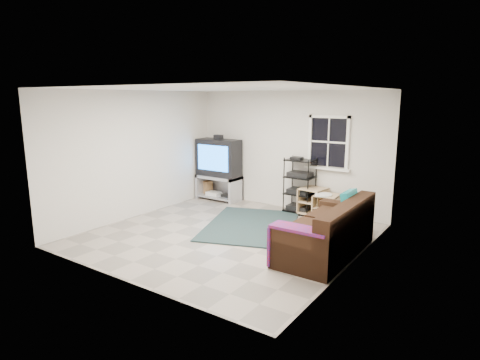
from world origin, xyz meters
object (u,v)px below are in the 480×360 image
Objects in this scene: tv_unit at (219,164)px; av_rack at (300,189)px; sofa at (328,234)px; side_table_left at (314,201)px; side_table_right at (327,205)px.

av_rack is (2.14, 0.05, -0.35)m from tv_unit.
side_table_left is at bearing 119.87° from sofa.
side_table_left is at bearing 1.55° from av_rack.
tv_unit is 1.31× the size of av_rack.
side_table_left is 2.19m from sofa.
tv_unit is at bearing 152.77° from sofa.
tv_unit is 2.54m from side_table_left.
side_table_left is (2.48, 0.06, -0.56)m from tv_unit.
av_rack reaches higher than side_table_left.
side_table_left is at bearing 153.49° from side_table_right.
sofa reaches higher than side_table_left.
sofa is (0.71, -1.71, 0.02)m from side_table_right.
side_table_left is at bearing 1.41° from tv_unit.
side_table_right is 1.85m from sofa.
av_rack reaches higher than side_table_right.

